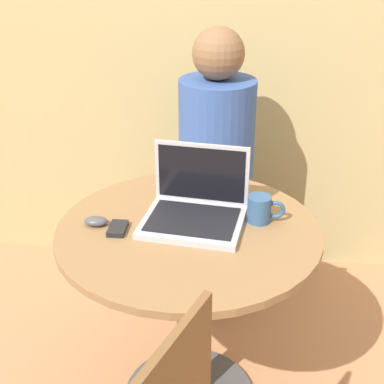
% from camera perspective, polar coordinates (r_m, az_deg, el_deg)
% --- Properties ---
extents(round_table, '(0.83, 0.83, 0.74)m').
position_cam_1_polar(round_table, '(1.79, -0.35, -9.34)').
color(round_table, '#4C4C51').
rests_on(round_table, ground_plane).
extents(laptop, '(0.34, 0.30, 0.23)m').
position_cam_1_polar(laptop, '(1.70, 0.37, -1.63)').
color(laptop, '#B7B7BC').
rests_on(laptop, round_table).
extents(cell_phone, '(0.05, 0.09, 0.02)m').
position_cam_1_polar(cell_phone, '(1.67, -7.94, -3.88)').
color(cell_phone, black).
rests_on(cell_phone, round_table).
extents(computer_mouse, '(0.08, 0.05, 0.03)m').
position_cam_1_polar(computer_mouse, '(1.71, -10.22, -3.08)').
color(computer_mouse, '#4C4C51').
rests_on(computer_mouse, round_table).
extents(coffee_cup, '(0.12, 0.08, 0.09)m').
position_cam_1_polar(coffee_cup, '(1.71, 7.34, -1.81)').
color(coffee_cup, '#335684').
rests_on(coffee_cup, round_table).
extents(person_seated, '(0.32, 0.49, 1.25)m').
position_cam_1_polar(person_seated, '(2.37, 2.54, 0.11)').
color(person_seated, brown).
rests_on(person_seated, ground_plane).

